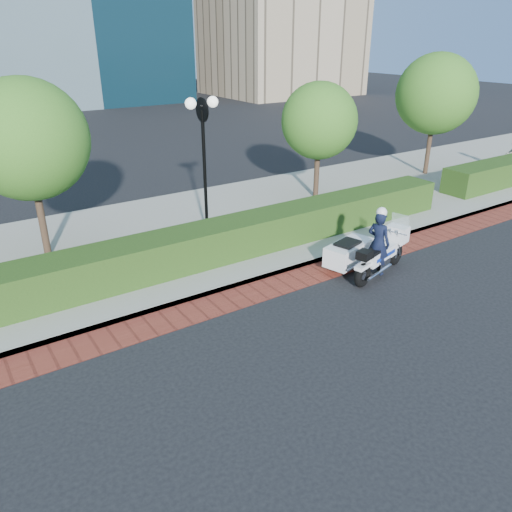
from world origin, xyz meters
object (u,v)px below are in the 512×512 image
pedestrian (512,154)px  tree_b (27,140)px  tree_c (319,121)px  police_motorcycle (367,250)px  lamppost (204,147)px  tree_d (436,94)px

pedestrian → tree_b: bearing=-22.8°
tree_c → police_motorcycle: 6.89m
tree_b → pedestrian: 20.11m
tree_b → tree_c: tree_b is taller
tree_c → police_motorcycle: bearing=-117.9°
lamppost → tree_d: (12.00, 1.30, 0.65)m
tree_b → pedestrian: bearing=-5.8°
lamppost → police_motorcycle: 5.55m
police_motorcycle → lamppost: bearing=104.2°
lamppost → tree_c: 5.65m
tree_b → police_motorcycle: 9.43m
tree_b → police_motorcycle: bearing=-39.3°
lamppost → tree_d: 12.09m
lamppost → tree_b: 4.71m
tree_c → tree_d: size_ratio=0.83×
lamppost → tree_c: size_ratio=0.98×
tree_c → tree_b: bearing=180.0°
tree_b → tree_c: size_ratio=1.14×
tree_d → police_motorcycle: 11.49m
police_motorcycle → tree_b: bearing=125.6°
tree_d → police_motorcycle: tree_d is taller
lamppost → pedestrian: bearing=-2.6°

